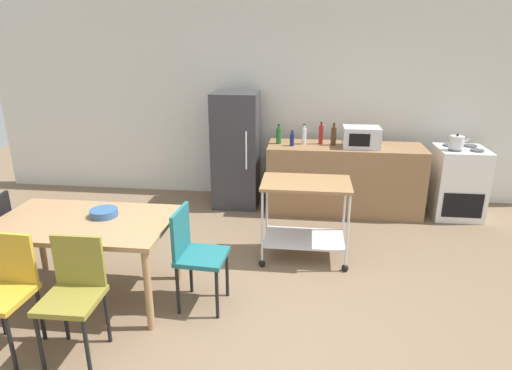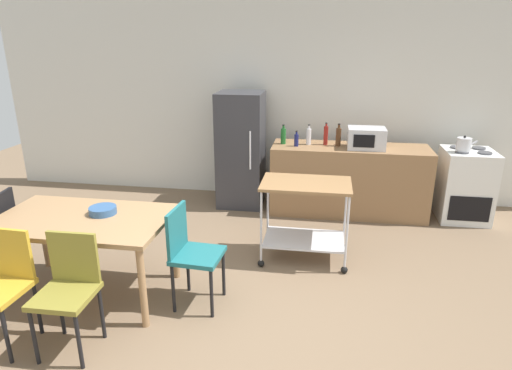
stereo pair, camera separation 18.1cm
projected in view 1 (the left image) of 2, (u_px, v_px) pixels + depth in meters
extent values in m
plane|color=brown|center=(251.00, 324.00, 3.61)|extent=(12.00, 12.00, 0.00)
cube|color=silver|center=(280.00, 95.00, 6.15)|extent=(8.40, 0.12, 2.90)
cube|color=olive|center=(344.00, 179.00, 5.81)|extent=(2.00, 0.64, 0.90)
cube|color=#A37A51|center=(83.00, 222.00, 3.77)|extent=(1.50, 0.90, 0.04)
cylinder|color=#A37A51|center=(148.00, 290.00, 3.45)|extent=(0.06, 0.06, 0.71)
cylinder|color=#A37A51|center=(41.00, 238.00, 4.34)|extent=(0.06, 0.06, 0.71)
cylinder|color=#A37A51|center=(177.00, 246.00, 4.18)|extent=(0.06, 0.06, 0.71)
cube|color=olive|center=(71.00, 300.00, 3.12)|extent=(0.41, 0.41, 0.04)
cube|color=olive|center=(79.00, 261.00, 3.22)|extent=(0.38, 0.04, 0.40)
cylinder|color=black|center=(40.00, 343.00, 3.05)|extent=(0.03, 0.03, 0.45)
cylinder|color=black|center=(87.00, 347.00, 3.02)|extent=(0.03, 0.03, 0.45)
cylinder|color=black|center=(65.00, 314.00, 3.37)|extent=(0.03, 0.03, 0.45)
cylinder|color=black|center=(107.00, 317.00, 3.34)|extent=(0.03, 0.03, 0.45)
cube|color=black|center=(0.00, 218.00, 3.96)|extent=(0.09, 0.38, 0.40)
cylinder|color=black|center=(17.00, 256.00, 4.27)|extent=(0.03, 0.03, 0.45)
cube|color=#1E666B|center=(202.00, 257.00, 3.73)|extent=(0.43, 0.43, 0.04)
cube|color=#1E666B|center=(181.00, 231.00, 3.69)|extent=(0.06, 0.38, 0.40)
cylinder|color=black|center=(217.00, 295.00, 3.63)|extent=(0.03, 0.03, 0.45)
cylinder|color=black|center=(227.00, 274.00, 3.94)|extent=(0.03, 0.03, 0.45)
cylinder|color=black|center=(178.00, 290.00, 3.69)|extent=(0.03, 0.03, 0.45)
cylinder|color=black|center=(191.00, 270.00, 4.00)|extent=(0.03, 0.03, 0.45)
cube|color=gold|center=(11.00, 258.00, 3.26)|extent=(0.38, 0.04, 0.40)
cylinder|color=black|center=(11.00, 343.00, 3.05)|extent=(0.03, 0.03, 0.45)
cylinder|color=black|center=(1.00, 310.00, 3.42)|extent=(0.03, 0.03, 0.45)
cylinder|color=black|center=(41.00, 314.00, 3.37)|extent=(0.03, 0.03, 0.45)
cube|color=white|center=(457.00, 182.00, 5.67)|extent=(0.60, 0.60, 0.90)
cube|color=black|center=(463.00, 206.00, 5.45)|extent=(0.48, 0.01, 0.32)
cylinder|color=#47474C|center=(455.00, 150.00, 5.42)|extent=(0.16, 0.16, 0.02)
cylinder|color=#47474C|center=(477.00, 150.00, 5.39)|extent=(0.16, 0.16, 0.02)
cylinder|color=#47474C|center=(449.00, 145.00, 5.65)|extent=(0.16, 0.16, 0.02)
cylinder|color=#47474C|center=(470.00, 146.00, 5.62)|extent=(0.16, 0.16, 0.02)
cube|color=#333338|center=(236.00, 150.00, 5.96)|extent=(0.60, 0.60, 1.55)
cylinder|color=silver|center=(246.00, 151.00, 5.62)|extent=(0.02, 0.02, 0.50)
cube|color=olive|center=(306.00, 183.00, 4.44)|extent=(0.90, 0.56, 0.03)
cube|color=silver|center=(304.00, 238.00, 4.64)|extent=(0.83, 0.52, 0.02)
cylinder|color=silver|center=(262.00, 226.00, 4.38)|extent=(0.02, 0.02, 0.76)
sphere|color=black|center=(262.00, 263.00, 4.51)|extent=(0.07, 0.07, 0.07)
cylinder|color=silver|center=(348.00, 230.00, 4.28)|extent=(0.02, 0.02, 0.76)
sphere|color=black|center=(345.00, 268.00, 4.42)|extent=(0.07, 0.07, 0.07)
cylinder|color=silver|center=(267.00, 208.00, 4.85)|extent=(0.02, 0.02, 0.76)
sphere|color=black|center=(267.00, 242.00, 4.98)|extent=(0.07, 0.07, 0.07)
cylinder|color=silver|center=(344.00, 211.00, 4.75)|extent=(0.02, 0.02, 0.76)
sphere|color=black|center=(342.00, 246.00, 4.89)|extent=(0.07, 0.07, 0.07)
cylinder|color=#1E6628|center=(279.00, 136.00, 5.75)|extent=(0.07, 0.07, 0.20)
cylinder|color=#1E6628|center=(279.00, 127.00, 5.71)|extent=(0.03, 0.03, 0.04)
cylinder|color=black|center=(279.00, 125.00, 5.70)|extent=(0.03, 0.03, 0.01)
cylinder|color=navy|center=(292.00, 140.00, 5.64)|extent=(0.06, 0.06, 0.15)
cylinder|color=navy|center=(292.00, 133.00, 5.61)|extent=(0.03, 0.03, 0.04)
cylinder|color=black|center=(292.00, 131.00, 5.60)|extent=(0.03, 0.03, 0.01)
cylinder|color=silver|center=(304.00, 136.00, 5.73)|extent=(0.06, 0.06, 0.21)
cylinder|color=silver|center=(304.00, 127.00, 5.69)|extent=(0.03, 0.03, 0.04)
cylinder|color=black|center=(304.00, 125.00, 5.68)|extent=(0.03, 0.03, 0.01)
cylinder|color=maroon|center=(321.00, 135.00, 5.72)|extent=(0.06, 0.06, 0.24)
cylinder|color=maroon|center=(321.00, 124.00, 5.68)|extent=(0.03, 0.03, 0.04)
cylinder|color=black|center=(322.00, 123.00, 5.67)|extent=(0.03, 0.03, 0.01)
cylinder|color=#4C2D19|center=(333.00, 136.00, 5.66)|extent=(0.07, 0.07, 0.23)
cylinder|color=#4C2D19|center=(334.00, 126.00, 5.62)|extent=(0.03, 0.03, 0.05)
cylinder|color=black|center=(334.00, 123.00, 5.61)|extent=(0.03, 0.03, 0.01)
cube|color=silver|center=(361.00, 137.00, 5.55)|extent=(0.46, 0.34, 0.26)
cube|color=black|center=(359.00, 140.00, 5.39)|extent=(0.25, 0.01, 0.16)
cylinder|color=#33598C|center=(104.00, 213.00, 3.84)|extent=(0.24, 0.24, 0.06)
cylinder|color=silver|center=(456.00, 142.00, 5.41)|extent=(0.17, 0.17, 0.16)
sphere|color=black|center=(458.00, 135.00, 5.38)|extent=(0.03, 0.03, 0.03)
cylinder|color=silver|center=(467.00, 141.00, 5.39)|extent=(0.08, 0.02, 0.07)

